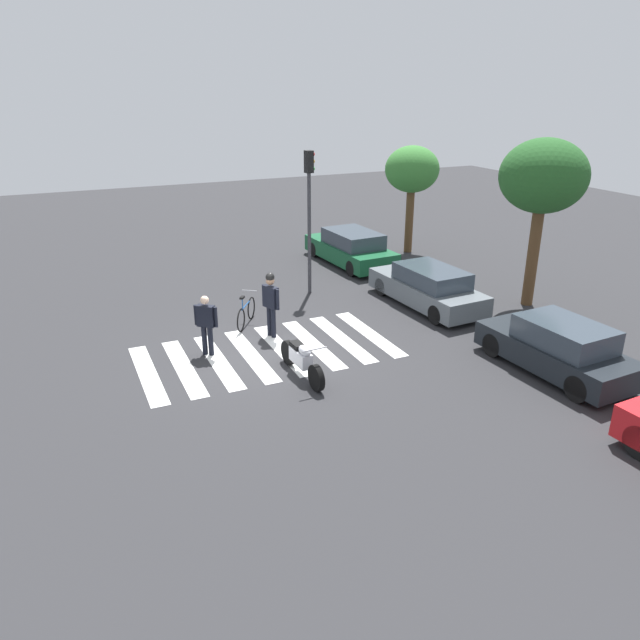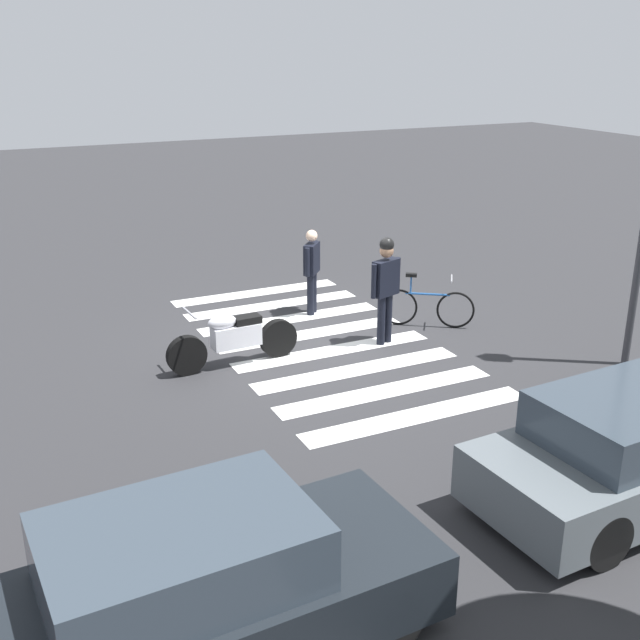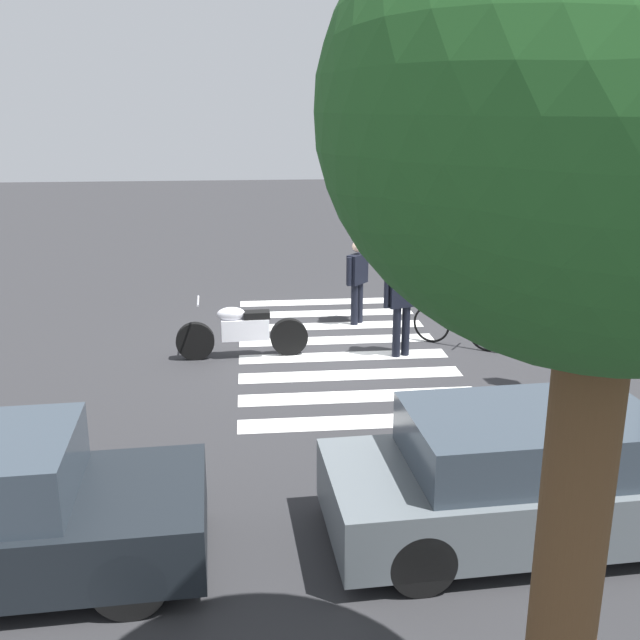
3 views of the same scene
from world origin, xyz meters
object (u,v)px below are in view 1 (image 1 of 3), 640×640
(leaning_bicycle, at_px, (246,313))
(officer_on_foot, at_px, (271,299))
(traffic_light_pole, at_px, (309,201))
(car_grey_coupe, at_px, (428,287))
(car_black_suv, at_px, (557,348))
(car_green_compact, at_px, (351,248))
(police_motorcycle, at_px, (302,359))
(officer_by_motorcycle, at_px, (206,322))

(leaning_bicycle, xyz_separation_m, officer_on_foot, (1.12, 0.39, 0.73))
(officer_on_foot, xyz_separation_m, traffic_light_pole, (-3.09, 2.54, 2.05))
(officer_on_foot, xyz_separation_m, car_grey_coupe, (-0.29, 5.46, -0.48))
(officer_on_foot, distance_m, car_black_suv, 7.63)
(car_green_compact, bearing_deg, officer_on_foot, -43.76)
(police_motorcycle, distance_m, leaning_bicycle, 3.82)
(police_motorcycle, bearing_deg, car_black_suv, 67.85)
(officer_on_foot, distance_m, car_green_compact, 7.90)
(leaning_bicycle, xyz_separation_m, traffic_light_pole, (-1.97, 2.93, 2.78))
(traffic_light_pole, bearing_deg, officer_by_motorcycle, -51.75)
(officer_on_foot, bearing_deg, officer_by_motorcycle, -76.54)
(officer_on_foot, relative_size, car_grey_coupe, 0.42)
(police_motorcycle, relative_size, officer_by_motorcycle, 1.36)
(car_grey_coupe, xyz_separation_m, traffic_light_pole, (-2.80, -2.92, 2.53))
(car_grey_coupe, distance_m, traffic_light_pole, 4.77)
(car_grey_coupe, bearing_deg, leaning_bicycle, -98.08)
(police_motorcycle, height_order, traffic_light_pole, traffic_light_pole)
(car_black_suv, bearing_deg, traffic_light_pole, -159.07)
(officer_by_motorcycle, bearing_deg, officer_on_foot, 103.46)
(officer_by_motorcycle, distance_m, car_black_suv, 8.93)
(car_grey_coupe, xyz_separation_m, car_black_suv, (5.38, 0.20, 0.02))
(leaning_bicycle, distance_m, car_black_suv, 8.68)
(officer_by_motorcycle, distance_m, traffic_light_pole, 6.16)
(traffic_light_pole, bearing_deg, officer_on_foot, -39.47)
(car_black_suv, xyz_separation_m, traffic_light_pole, (-8.17, -3.13, 2.51))
(leaning_bicycle, relative_size, officer_on_foot, 0.76)
(officer_by_motorcycle, xyz_separation_m, car_black_suv, (4.61, 7.64, -0.29))
(officer_by_motorcycle, relative_size, car_green_compact, 0.36)
(leaning_bicycle, bearing_deg, car_grey_coupe, 81.92)
(police_motorcycle, height_order, car_green_compact, car_green_compact)
(car_green_compact, relative_size, car_black_suv, 1.13)
(car_black_suv, bearing_deg, police_motorcycle, -112.15)
(car_green_compact, height_order, car_grey_coupe, car_green_compact)
(officer_on_foot, xyz_separation_m, car_black_suv, (5.09, 5.67, -0.47))
(leaning_bicycle, bearing_deg, police_motorcycle, 2.82)
(police_motorcycle, height_order, officer_by_motorcycle, officer_by_motorcycle)
(officer_by_motorcycle, xyz_separation_m, car_grey_coupe, (-0.76, 7.44, -0.31))
(leaning_bicycle, bearing_deg, officer_on_foot, 19.27)
(leaning_bicycle, height_order, car_black_suv, car_black_suv)
(police_motorcycle, xyz_separation_m, car_green_compact, (-8.39, 5.66, 0.18))
(traffic_light_pole, bearing_deg, car_black_suv, 20.93)
(traffic_light_pole, bearing_deg, car_grey_coupe, 46.26)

